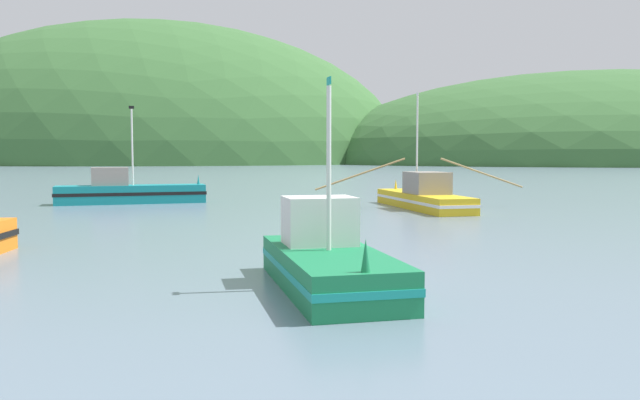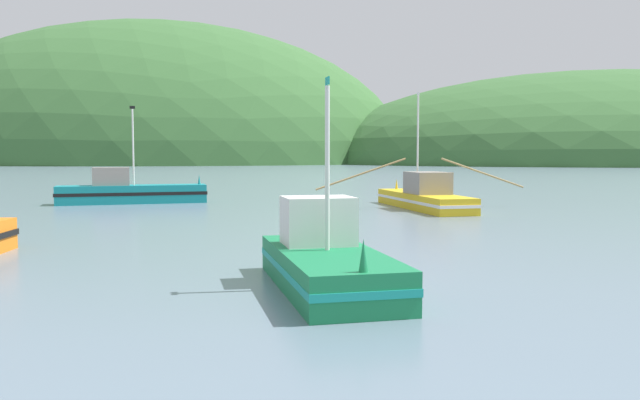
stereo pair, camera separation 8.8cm
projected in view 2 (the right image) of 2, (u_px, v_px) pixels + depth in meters
The scene contains 5 objects.
hill_far_center at pixel (593, 163), 239.30m from camera, with size 208.72×166.98×66.27m, color #386633.
hill_far_right at pixel (155, 162), 255.72m from camera, with size 200.69×160.55×108.44m, color #386633.
fishing_boat_yellow at pixel (424, 197), 40.34m from camera, with size 13.66×11.35×7.39m.
fishing_boat_green at pixel (326, 261), 16.48m from camera, with size 3.88×7.10×5.38m.
fishing_boat_teal at pixel (130, 192), 44.49m from camera, with size 10.28×4.88×6.76m.
Camera 2 is at (-4.88, -2.20, 3.45)m, focal length 35.92 mm.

